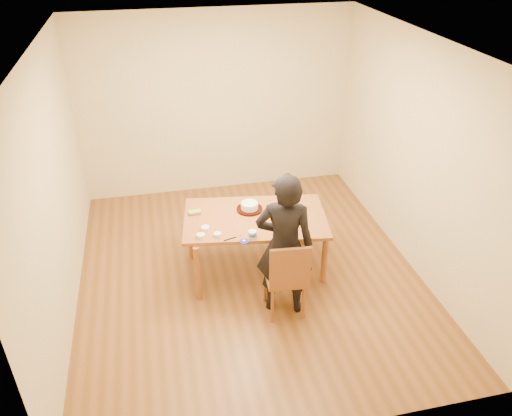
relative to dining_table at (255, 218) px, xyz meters
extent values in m
cube|color=brown|center=(-0.09, -0.05, -0.73)|extent=(4.00, 4.50, 0.00)
cube|color=silver|center=(-0.09, -0.05, 1.97)|extent=(4.00, 4.50, 0.00)
cube|color=#C7B68A|center=(-0.09, 2.20, 0.62)|extent=(4.00, 0.00, 2.70)
cube|color=#C7B68A|center=(-2.09, -0.05, 0.62)|extent=(0.00, 4.50, 2.70)
cube|color=#C7B68A|center=(1.91, -0.05, 0.62)|extent=(0.00, 4.50, 2.70)
cube|color=brown|center=(0.00, 0.00, 0.00)|extent=(1.76, 1.20, 0.04)
cube|color=brown|center=(0.15, -0.78, -0.28)|extent=(0.43, 0.43, 0.04)
cylinder|color=#B8280C|center=(-0.03, 0.17, 0.03)|extent=(0.31, 0.31, 0.02)
cylinder|color=white|center=(-0.03, 0.17, 0.08)|extent=(0.20, 0.20, 0.06)
ellipsoid|color=white|center=(-0.03, 0.17, 0.12)|extent=(0.20, 0.20, 0.03)
cylinder|color=white|center=(-0.12, -0.40, 0.06)|extent=(0.09, 0.09, 0.08)
cylinder|color=#1E18A2|center=(-0.22, -0.47, 0.02)|extent=(0.10, 0.10, 0.01)
ellipsoid|color=white|center=(-0.22, -0.47, 0.04)|extent=(0.04, 0.04, 0.02)
cylinder|color=white|center=(-0.48, -0.30, 0.04)|extent=(0.08, 0.08, 0.04)
cylinder|color=white|center=(-0.60, -0.15, 0.04)|extent=(0.09, 0.09, 0.04)
cylinder|color=white|center=(-0.66, -0.29, 0.04)|extent=(0.09, 0.09, 0.04)
cube|color=#D732A9|center=(-0.67, 0.21, 0.03)|extent=(0.13, 0.07, 0.02)
cube|color=green|center=(-0.67, 0.21, 0.05)|extent=(0.15, 0.09, 0.02)
cube|color=black|center=(-0.36, -0.38, 0.02)|extent=(0.14, 0.05, 0.01)
imported|color=black|center=(0.15, -0.73, 0.10)|extent=(0.69, 0.56, 1.66)
camera|label=1|loc=(-1.04, -4.78, 3.07)|focal=35.00mm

